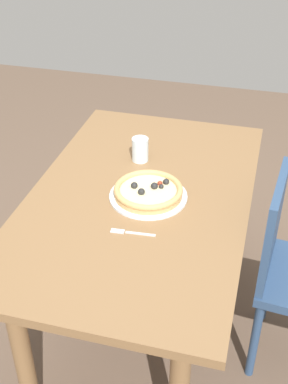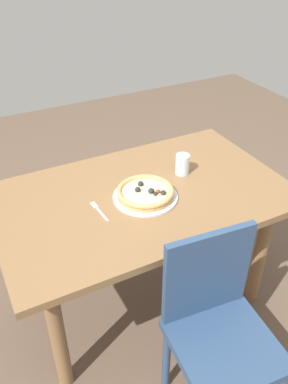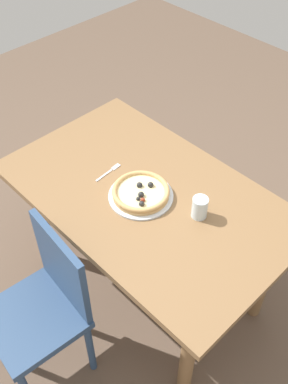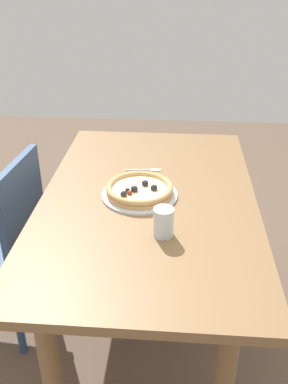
% 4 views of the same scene
% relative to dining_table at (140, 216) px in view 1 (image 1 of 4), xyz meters
% --- Properties ---
extents(ground_plane, '(6.00, 6.00, 0.00)m').
position_rel_dining_table_xyz_m(ground_plane, '(0.00, 0.00, -0.64)').
color(ground_plane, brown).
extents(dining_table, '(1.42, 0.87, 0.75)m').
position_rel_dining_table_xyz_m(dining_table, '(0.00, 0.00, 0.00)').
color(dining_table, olive).
rests_on(dining_table, ground).
extents(plate, '(0.31, 0.31, 0.01)m').
position_rel_dining_table_xyz_m(plate, '(-0.01, -0.04, 0.11)').
color(plate, silver).
rests_on(plate, dining_table).
extents(pizza, '(0.27, 0.27, 0.05)m').
position_rel_dining_table_xyz_m(pizza, '(-0.00, -0.04, 0.14)').
color(pizza, tan).
rests_on(pizza, plate).
extents(fork, '(0.03, 0.17, 0.00)m').
position_rel_dining_table_xyz_m(fork, '(-0.24, -0.03, 0.11)').
color(fork, silver).
rests_on(fork, dining_table).
extents(drinking_glass, '(0.07, 0.07, 0.11)m').
position_rel_dining_table_xyz_m(drinking_glass, '(0.27, 0.07, 0.16)').
color(drinking_glass, silver).
rests_on(drinking_glass, dining_table).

